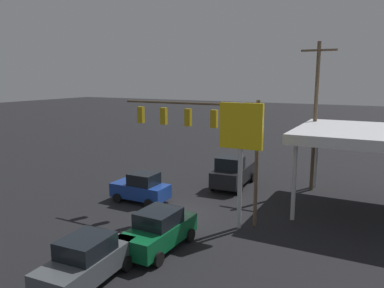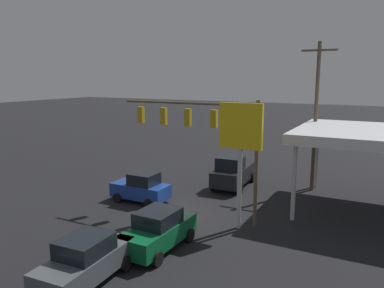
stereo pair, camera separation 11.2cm
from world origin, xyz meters
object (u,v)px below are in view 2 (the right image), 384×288
Objects in this scene: price_sign at (241,135)px; sedan_far at (158,230)px; pickup_parked at (233,172)px; utility_pole at (316,114)px; hatchback_crossing at (141,188)px; sedan_waiting at (86,260)px; traffic_signal_assembly at (199,127)px.

price_sign reaches higher than sedan_far.
pickup_parked is 11.38m from sedan_far.
utility_pole is at bearing 105.49° from pickup_parked.
sedan_waiting is at bearing 112.55° from hatchback_crossing.
hatchback_crossing is 0.72× the size of pickup_parked.
hatchback_crossing is at bearing -37.34° from pickup_parked.
pickup_parked is (0.42, -6.53, -4.18)m from traffic_signal_assembly.
pickup_parked is at bearing -123.90° from hatchback_crossing.
hatchback_crossing is at bearing -5.90° from traffic_signal_assembly.
utility_pole reaches higher than price_sign.
sedan_far is (-0.25, 4.82, -4.34)m from traffic_signal_assembly.
utility_pole reaches higher than traffic_signal_assembly.
price_sign is at bearing 20.24° from pickup_parked.
utility_pole is 7.23m from pickup_parked.
price_sign reaches higher than hatchback_crossing.
price_sign is 1.79× the size of hatchback_crossing.
utility_pole is at bearing -103.79° from price_sign.
utility_pole is 14.77m from sedan_far.
utility_pole is 2.37× the size of sedan_far.
utility_pole reaches higher than sedan_waiting.
pickup_parked is (5.39, 1.86, -4.44)m from utility_pole.
sedan_waiting is at bearing 71.75° from utility_pole.
pickup_parked is at bearing -86.32° from traffic_signal_assembly.
sedan_far is at bearing 92.93° from traffic_signal_assembly.
sedan_far is (4.72, 13.21, -4.60)m from utility_pole.
hatchback_crossing is 0.86× the size of sedan_far.
traffic_signal_assembly reaches higher than pickup_parked.
price_sign reaches higher than sedan_waiting.
hatchback_crossing is 7.10m from sedan_far.
sedan_waiting is (-3.82, 9.16, 0.00)m from hatchback_crossing.
sedan_far and sedan_waiting have the same top height.
traffic_signal_assembly reaches higher than price_sign.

